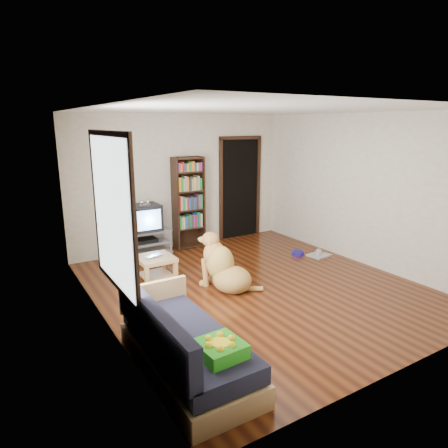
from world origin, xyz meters
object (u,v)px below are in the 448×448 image
grey_rag (319,255)px  coffee_table (155,264)px  tv_stand (146,242)px  sofa (182,348)px  laptop (156,257)px  dog_bowl (298,253)px  dog (224,268)px  crt_tv (144,217)px  green_cushion (220,349)px  bookshelf (188,198)px

grey_rag → coffee_table: size_ratio=0.73×
tv_stand → coffee_table: 1.29m
grey_rag → sofa: 4.22m
laptop → tv_stand: tv_stand is taller
dog_bowl → dog: 2.12m
coffee_table → sofa: bearing=-105.7°
dog_bowl → laptop: bearing=176.6°
dog_bowl → grey_rag: size_ratio=0.55×
crt_tv → coffee_table: bearing=-103.5°
green_cushion → coffee_table: size_ratio=0.70×
green_cushion → crt_tv: (0.85, 4.18, 0.26)m
grey_rag → dog: size_ratio=0.41×
dog_bowl → grey_rag: dog_bowl is taller
laptop → green_cushion: bearing=-116.2°
tv_stand → crt_tv: crt_tv is taller
sofa → dog_bowl: bearing=32.3°
coffee_table → green_cushion: bearing=-100.6°
coffee_table → dog: bearing=-46.3°
dog_bowl → coffee_table: (-2.78, 0.19, 0.24)m
green_cushion → crt_tv: crt_tv is taller
green_cushion → coffee_table: green_cushion is taller
tv_stand → dog: size_ratio=0.93×
bookshelf → dog: 2.31m
grey_rag → bookshelf: bookshelf is taller
laptop → grey_rag: size_ratio=0.70×
tv_stand → crt_tv: 0.47m
grey_rag → tv_stand: bearing=148.5°
laptop → grey_rag: bearing=-23.2°
bookshelf → dog: size_ratio=1.85×
green_cushion → bookshelf: size_ratio=0.21×
laptop → coffee_table: size_ratio=0.51×
grey_rag → crt_tv: bearing=148.1°
crt_tv → bookshelf: (0.95, 0.07, 0.26)m
green_cushion → dog: bearing=54.7°
coffee_table → dog: dog is taller
dog_bowl → sofa: (-3.44, -2.18, 0.22)m
laptop → crt_tv: (0.31, 1.31, 0.33)m
laptop → coffee_table: laptop is taller
tv_stand → sofa: sofa is taller
dog_bowl → tv_stand: bearing=149.6°
grey_rag → crt_tv: size_ratio=0.69×
laptop → bookshelf: 1.96m
dog → sofa: bearing=-132.3°
green_cushion → dog_bowl: green_cushion is taller
grey_rag → tv_stand: 3.26m
green_cushion → bookshelf: (1.80, 4.25, 0.52)m
crt_tv → bookshelf: bearing=4.3°
laptop → crt_tv: crt_tv is taller
tv_stand → bookshelf: bearing=5.6°
tv_stand → dog: dog is taller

